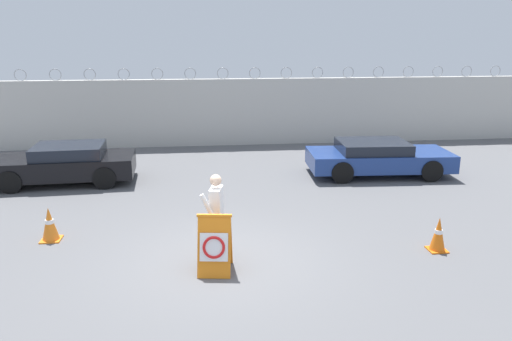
% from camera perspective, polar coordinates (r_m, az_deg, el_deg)
% --- Properties ---
extents(ground_plane, '(90.00, 90.00, 0.00)m').
position_cam_1_polar(ground_plane, '(10.32, -3.90, -10.21)').
color(ground_plane, '#5B5B5E').
extents(perimeter_wall, '(36.00, 0.30, 3.18)m').
position_cam_1_polar(perimeter_wall, '(20.70, -5.56, 6.63)').
color(perimeter_wall, beige).
rests_on(perimeter_wall, ground_plane).
extents(barricade_sign, '(0.72, 0.79, 1.16)m').
position_cam_1_polar(barricade_sign, '(9.64, -4.74, -8.35)').
color(barricade_sign, orange).
rests_on(barricade_sign, ground_plane).
extents(security_guard, '(0.49, 0.64, 1.79)m').
position_cam_1_polar(security_guard, '(10.02, -4.57, -4.80)').
color(security_guard, black).
rests_on(security_guard, ground_plane).
extents(traffic_cone_near, '(0.38, 0.38, 0.74)m').
position_cam_1_polar(traffic_cone_near, '(11.27, 20.12, -6.86)').
color(traffic_cone_near, orange).
rests_on(traffic_cone_near, ground_plane).
extents(traffic_cone_mid, '(0.43, 0.43, 0.77)m').
position_cam_1_polar(traffic_cone_mid, '(12.01, -22.52, -5.68)').
color(traffic_cone_mid, orange).
rests_on(traffic_cone_mid, ground_plane).
extents(parked_car_front_coupe, '(4.34, 2.06, 1.20)m').
position_cam_1_polar(parked_car_front_coupe, '(16.42, -21.05, 0.75)').
color(parked_car_front_coupe, black).
rests_on(parked_car_front_coupe, ground_plane).
extents(parked_car_far_side, '(4.65, 2.19, 1.12)m').
position_cam_1_polar(parked_car_far_side, '(16.72, 13.73, 1.49)').
color(parked_car_far_side, black).
rests_on(parked_car_far_side, ground_plane).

